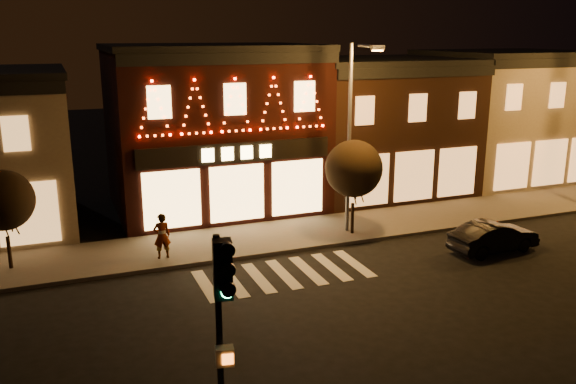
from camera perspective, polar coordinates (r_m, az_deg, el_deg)
ground at (r=19.73m, az=3.83°, el=-11.89°), size 120.00×120.00×0.00m
sidewalk_far at (r=27.22m, az=0.49°, el=-4.00°), size 44.00×4.00×0.15m
building_pulp at (r=31.19m, az=-7.06°, el=6.06°), size 10.20×8.34×8.30m
building_right_a at (r=34.82m, az=8.35°, el=6.25°), size 9.20×8.28×7.50m
building_right_b at (r=40.00m, az=19.73°, el=6.86°), size 9.20×8.28×7.80m
traffic_signal_near at (r=11.81m, az=-6.24°, el=-11.11°), size 0.40×0.53×5.05m
streetlamp_mid at (r=26.34m, az=6.16°, el=6.34°), size 0.69×1.90×8.28m
tree_left at (r=24.77m, az=-25.30°, el=-0.72°), size 2.29×2.29×3.83m
tree_right at (r=26.53m, az=6.22°, el=2.20°), size 2.52×2.52×4.21m
dark_sedan at (r=26.56m, az=18.82°, el=-4.02°), size 3.98×1.63×1.28m
pedestrian at (r=24.45m, az=-11.80°, el=-4.07°), size 0.69×0.47×1.84m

